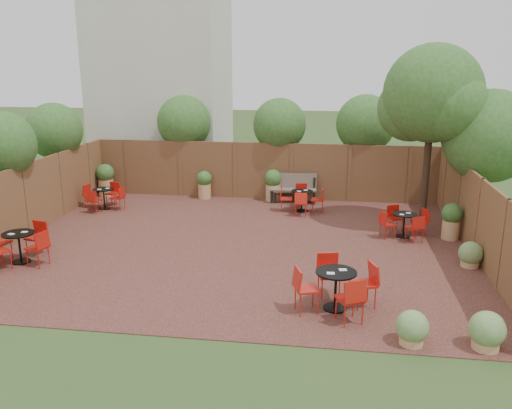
# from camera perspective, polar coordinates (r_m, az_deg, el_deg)

# --- Properties ---
(ground) EXTENTS (80.00, 80.00, 0.00)m
(ground) POSITION_cam_1_polar(r_m,az_deg,el_deg) (14.17, -1.85, -4.37)
(ground) COLOR #354F23
(ground) RESTS_ON ground
(courtyard_paving) EXTENTS (12.00, 10.00, 0.02)m
(courtyard_paving) POSITION_cam_1_polar(r_m,az_deg,el_deg) (14.17, -1.85, -4.33)
(courtyard_paving) COLOR #3A1A18
(courtyard_paving) RESTS_ON ground
(fence_back) EXTENTS (12.00, 0.08, 2.00)m
(fence_back) POSITION_cam_1_polar(r_m,az_deg,el_deg) (18.68, 0.77, 3.62)
(fence_back) COLOR brown
(fence_back) RESTS_ON ground
(fence_left) EXTENTS (0.08, 10.00, 2.00)m
(fence_left) POSITION_cam_1_polar(r_m,az_deg,el_deg) (16.02, -23.54, 0.38)
(fence_left) COLOR brown
(fence_left) RESTS_ON ground
(fence_right) EXTENTS (0.08, 10.00, 2.00)m
(fence_right) POSITION_cam_1_polar(r_m,az_deg,el_deg) (14.15, 22.80, -1.36)
(fence_right) COLOR brown
(fence_right) RESTS_ON ground
(neighbour_building) EXTENTS (5.00, 4.00, 8.00)m
(neighbour_building) POSITION_cam_1_polar(r_m,az_deg,el_deg) (22.24, -10.05, 13.04)
(neighbour_building) COLOR beige
(neighbour_building) RESTS_ON ground
(overhang_foliage) EXTENTS (15.49, 10.24, 2.54)m
(overhang_foliage) POSITION_cam_1_polar(r_m,az_deg,el_deg) (16.33, -0.18, 7.73)
(overhang_foliage) COLOR #2C581C
(overhang_foliage) RESTS_ON ground
(courtyard_tree) EXTENTS (2.85, 2.75, 5.22)m
(courtyard_tree) POSITION_cam_1_polar(r_m,az_deg,el_deg) (15.71, 18.38, 10.69)
(courtyard_tree) COLOR black
(courtyard_tree) RESTS_ON courtyard_paving
(park_bench_left) EXTENTS (1.47, 0.55, 0.89)m
(park_bench_left) POSITION_cam_1_polar(r_m,az_deg,el_deg) (18.32, 4.19, 1.67)
(park_bench_left) COLOR brown
(park_bench_left) RESTS_ON courtyard_paving
(park_bench_right) EXTENTS (1.61, 0.57, 0.99)m
(park_bench_right) POSITION_cam_1_polar(r_m,az_deg,el_deg) (18.32, 4.00, 1.83)
(park_bench_right) COLOR brown
(park_bench_right) RESTS_ON courtyard_paving
(bistro_tables) EXTENTS (10.90, 8.47, 0.91)m
(bistro_tables) POSITION_cam_1_polar(r_m,az_deg,el_deg) (13.99, -3.31, -2.75)
(bistro_tables) COLOR black
(bistro_tables) RESTS_ON courtyard_paving
(planters) EXTENTS (11.89, 4.01, 1.17)m
(planters) POSITION_cam_1_polar(r_m,az_deg,el_deg) (17.88, -2.75, 1.78)
(planters) COLOR tan
(planters) RESTS_ON courtyard_paving
(low_shrubs) EXTENTS (2.44, 4.44, 0.67)m
(low_shrubs) POSITION_cam_1_polar(r_m,az_deg,el_deg) (10.95, 21.09, -9.69)
(low_shrubs) COLOR tan
(low_shrubs) RESTS_ON courtyard_paving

